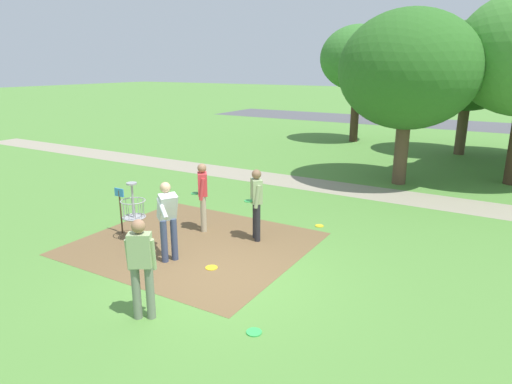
# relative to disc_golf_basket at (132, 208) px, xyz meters

# --- Properties ---
(ground_plane) EXTENTS (160.00, 160.00, 0.00)m
(ground_plane) POSITION_rel_disc_golf_basket_xyz_m (3.04, -0.63, -0.75)
(ground_plane) COLOR #518438
(dirt_tee_pad) EXTENTS (5.02, 4.49, 0.01)m
(dirt_tee_pad) POSITION_rel_disc_golf_basket_xyz_m (1.44, 0.46, -0.75)
(dirt_tee_pad) COLOR brown
(dirt_tee_pad) RESTS_ON ground
(disc_golf_basket) EXTENTS (0.98, 0.58, 1.39)m
(disc_golf_basket) POSITION_rel_disc_golf_basket_xyz_m (0.00, 0.00, 0.00)
(disc_golf_basket) COLOR #9E9EA3
(disc_golf_basket) RESTS_ON ground
(player_foreground_watching) EXTENTS (0.84, 0.93, 1.71)m
(player_foreground_watching) POSITION_rel_disc_golf_basket_xyz_m (1.59, -0.53, 0.23)
(player_foreground_watching) COLOR #384260
(player_foreground_watching) RESTS_ON ground
(player_throwing) EXTENTS (0.45, 0.46, 1.71)m
(player_throwing) POSITION_rel_disc_golf_basket_xyz_m (2.56, 1.43, 0.21)
(player_throwing) COLOR #232328
(player_throwing) RESTS_ON ground
(player_waiting_left) EXTENTS (0.45, 0.47, 1.71)m
(player_waiting_left) POSITION_rel_disc_golf_basket_xyz_m (1.10, 1.29, 0.21)
(player_waiting_left) COLOR tan
(player_waiting_left) RESTS_ON ground
(player_waiting_right) EXTENTS (0.48, 0.45, 1.71)m
(player_waiting_right) POSITION_rel_disc_golf_basket_xyz_m (2.74, -2.46, 0.21)
(player_waiting_right) COLOR slate
(player_waiting_right) RESTS_ON ground
(frisbee_near_basket) EXTENTS (0.25, 0.25, 0.02)m
(frisbee_near_basket) POSITION_rel_disc_golf_basket_xyz_m (4.51, -1.92, -0.74)
(frisbee_near_basket) COLOR green
(frisbee_near_basket) RESTS_ON ground
(frisbee_by_tee) EXTENTS (0.20, 0.20, 0.02)m
(frisbee_by_tee) POSITION_rel_disc_golf_basket_xyz_m (0.77, -0.66, -0.74)
(frisbee_by_tee) COLOR #E53D99
(frisbee_by_tee) RESTS_ON ground
(frisbee_mid_grass) EXTENTS (0.22, 0.22, 0.02)m
(frisbee_mid_grass) POSITION_rel_disc_golf_basket_xyz_m (3.50, 3.04, -0.74)
(frisbee_mid_grass) COLOR gold
(frisbee_mid_grass) RESTS_ON ground
(frisbee_far_left) EXTENTS (0.25, 0.25, 0.02)m
(frisbee_far_left) POSITION_rel_disc_golf_basket_xyz_m (2.58, -0.40, -0.74)
(frisbee_far_left) COLOR gold
(frisbee_far_left) RESTS_ON ground
(tree_near_left) EXTENTS (4.58, 4.58, 5.80)m
(tree_near_left) POSITION_rel_disc_golf_basket_xyz_m (4.18, 8.52, 3.08)
(tree_near_left) COLOR brown
(tree_near_left) RESTS_ON ground
(tree_mid_left) EXTENTS (4.62, 4.62, 5.93)m
(tree_mid_left) POSITION_rel_disc_golf_basket_xyz_m (5.29, 15.42, 3.20)
(tree_mid_left) COLOR brown
(tree_mid_left) RESTS_ON ground
(tree_far_left) EXTENTS (3.94, 3.94, 6.04)m
(tree_far_left) POSITION_rel_disc_golf_basket_xyz_m (-0.17, 16.44, 3.59)
(tree_far_left) COLOR #422D1E
(tree_far_left) RESTS_ON ground
(parking_lot_strip) EXTENTS (36.00, 6.00, 0.01)m
(parking_lot_strip) POSITION_rel_disc_golf_basket_xyz_m (3.04, 26.94, -0.75)
(parking_lot_strip) COLOR #4C4C51
(parking_lot_strip) RESTS_ON ground
(parked_car_leftmost) EXTENTS (2.54, 4.46, 1.84)m
(parked_car_leftmost) POSITION_rel_disc_golf_basket_xyz_m (0.39, 26.69, 0.17)
(parked_car_leftmost) COLOR silver
(parked_car_leftmost) RESTS_ON ground
(gravel_path) EXTENTS (40.00, 1.62, 0.00)m
(gravel_path) POSITION_rel_disc_golf_basket_xyz_m (3.04, 6.82, -0.75)
(gravel_path) COLOR gray
(gravel_path) RESTS_ON ground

